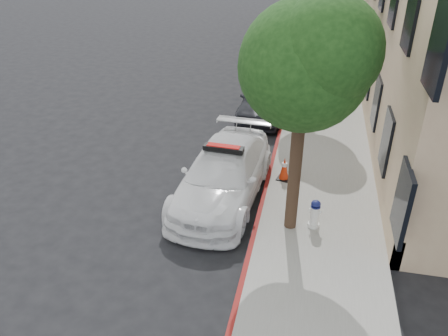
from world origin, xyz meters
name	(u,v)px	position (x,y,z in m)	size (l,w,h in m)	color
ground	(200,179)	(0.00, 0.00, 0.00)	(120.00, 120.00, 0.00)	black
sidewalk	(324,84)	(3.60, 10.00, 0.07)	(3.20, 50.00, 0.15)	gray
curb_strip	(293,82)	(2.06, 10.00, 0.07)	(0.12, 50.00, 0.15)	maroon
tree_near	(306,65)	(2.93, -2.01, 4.27)	(2.92, 2.82, 5.62)	black
tree_mid	(317,9)	(2.93, 5.99, 4.16)	(2.77, 2.64, 5.43)	black
police_car	(224,174)	(0.92, -0.81, 0.75)	(2.42, 5.26, 1.64)	white
parked_car_mid	(264,98)	(1.20, 5.58, 0.74)	(1.76, 4.37, 1.49)	black
parked_car_far	(266,33)	(-0.37, 18.48, 0.65)	(1.38, 3.95, 1.30)	#131A31
fire_hydrant	(315,214)	(3.48, -1.90, 0.52)	(0.32, 0.29, 0.76)	white
traffic_cone	(284,169)	(2.52, 0.32, 0.50)	(0.45, 0.45, 0.71)	black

